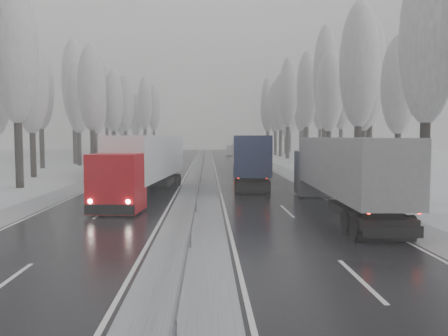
{
  "coord_description": "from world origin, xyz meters",
  "views": [
    {
      "loc": [
        0.69,
        -12.63,
        4.31
      ],
      "look_at": [
        1.8,
        16.49,
        2.2
      ],
      "focal_mm": 35.0,
      "sensor_mm": 36.0,
      "label": 1
    }
  ],
  "objects": [
    {
      "name": "tree_27",
      "position": [
        24.72,
        65.27,
        11.36
      ],
      "size": [
        3.6,
        3.6,
        17.62
      ],
      "color": "black",
      "rests_on": "ground"
    },
    {
      "name": "tree_33",
      "position": [
        19.77,
        93.21,
        9.26
      ],
      "size": [
        3.6,
        3.6,
        14.33
      ],
      "color": "black",
      "rests_on": "ground"
    },
    {
      "name": "tree_35",
      "position": [
        24.94,
        100.32,
        11.77
      ],
      "size": [
        3.6,
        3.6,
        18.25
      ],
      "color": "black",
      "rests_on": "ground"
    },
    {
      "name": "tree_73",
      "position": [
        -21.82,
        92.54,
        11.11
      ],
      "size": [
        3.6,
        3.6,
        17.22
      ],
      "color": "black",
      "rests_on": "ground"
    },
    {
      "name": "tree_70",
      "position": [
        -16.33,
        79.19,
        11.03
      ],
      "size": [
        3.6,
        3.6,
        17.09
      ],
      "color": "black",
      "rests_on": "ground"
    },
    {
      "name": "tree_23",
      "position": [
        23.31,
        49.6,
        8.77
      ],
      "size": [
        3.6,
        3.6,
        13.55
      ],
      "color": "black",
      "rests_on": "ground"
    },
    {
      "name": "tree_28",
      "position": [
        16.34,
        71.95,
        12.64
      ],
      "size": [
        3.6,
        3.6,
        19.62
      ],
      "color": "black",
      "rests_on": "ground"
    },
    {
      "name": "tree_37",
      "position": [
        24.02,
        110.16,
        10.56
      ],
      "size": [
        3.6,
        3.6,
        16.37
      ],
      "color": "black",
      "rests_on": "ground"
    },
    {
      "name": "shoulder_left",
      "position": [
        -10.2,
        30.0,
        0.02
      ],
      "size": [
        2.4,
        200.0,
        0.04
      ],
      "primitive_type": "cube",
      "color": "#ACB0B4",
      "rests_on": "ground"
    },
    {
      "name": "tree_22",
      "position": [
        17.02,
        45.6,
        10.24
      ],
      "size": [
        3.6,
        3.6,
        15.86
      ],
      "color": "black",
      "rests_on": "ground"
    },
    {
      "name": "tree_69",
      "position": [
        -21.42,
        73.11,
        12.46
      ],
      "size": [
        3.6,
        3.6,
        19.35
      ],
      "color": "black",
      "rests_on": "ground"
    },
    {
      "name": "carriageway_left",
      "position": [
        -5.25,
        30.0,
        0.01
      ],
      "size": [
        7.5,
        200.0,
        0.03
      ],
      "primitive_type": "cube",
      "color": "black",
      "rests_on": "ground"
    },
    {
      "name": "tree_20",
      "position": [
        17.9,
        35.17,
        10.14
      ],
      "size": [
        3.6,
        3.6,
        15.71
      ],
      "color": "black",
      "rests_on": "ground"
    },
    {
      "name": "tree_25",
      "position": [
        24.81,
        55.02,
        12.52
      ],
      "size": [
        3.6,
        3.6,
        19.44
      ],
      "color": "black",
      "rests_on": "ground"
    },
    {
      "name": "tree_31",
      "position": [
        22.48,
        85.7,
        11.97
      ],
      "size": [
        3.6,
        3.6,
        18.58
      ],
      "color": "black",
      "rests_on": "ground"
    },
    {
      "name": "tree_29",
      "position": [
        23.71,
        75.95,
        11.67
      ],
      "size": [
        3.6,
        3.6,
        18.11
      ],
      "color": "black",
      "rests_on": "ground"
    },
    {
      "name": "tree_32",
      "position": [
        16.63,
        89.21,
        11.18
      ],
      "size": [
        3.6,
        3.6,
        17.33
      ],
      "color": "black",
      "rests_on": "ground"
    },
    {
      "name": "tree_68",
      "position": [
        -16.58,
        69.11,
        10.75
      ],
      "size": [
        3.6,
        3.6,
        16.65
      ],
      "color": "black",
      "rests_on": "ground"
    },
    {
      "name": "tree_24",
      "position": [
        17.9,
        51.02,
        13.19
      ],
      "size": [
        3.6,
        3.6,
        20.49
      ],
      "color": "black",
      "rests_on": "ground"
    },
    {
      "name": "truck_grey_tarp",
      "position": [
        8.2,
        11.6,
        2.48
      ],
      "size": [
        3.16,
        16.64,
        4.25
      ],
      "rotation": [
        0.0,
        0.0,
        -0.03
      ],
      "color": "#49494D",
      "rests_on": "ground"
    },
    {
      "name": "tree_63",
      "position": [
        -21.85,
        47.73,
        10.89
      ],
      "size": [
        3.6,
        3.6,
        16.88
      ],
      "color": "black",
      "rests_on": "ground"
    },
    {
      "name": "tree_58",
      "position": [
        -15.13,
        24.57,
        11.1
      ],
      "size": [
        3.6,
        3.6,
        17.21
      ],
      "color": "black",
      "rests_on": "ground"
    },
    {
      "name": "carriageway_right",
      "position": [
        5.25,
        30.0,
        0.01
      ],
      "size": [
        7.5,
        200.0,
        0.03
      ],
      "primitive_type": "cube",
      "color": "black",
      "rests_on": "ground"
    },
    {
      "name": "tree_65",
      "position": [
        -20.05,
        56.71,
        12.55
      ],
      "size": [
        3.6,
        3.6,
        19.48
      ],
      "color": "black",
      "rests_on": "ground"
    },
    {
      "name": "tree_62",
      "position": [
        -13.94,
        43.73,
        10.36
      ],
      "size": [
        3.6,
        3.6,
        16.04
      ],
      "color": "black",
      "rests_on": "ground"
    },
    {
      "name": "tree_16",
      "position": [
        15.04,
        15.67,
        10.67
      ],
      "size": [
        3.6,
        3.6,
        16.53
      ],
      "color": "black",
      "rests_on": "ground"
    },
    {
      "name": "tree_21",
      "position": [
        20.12,
        39.17,
        12.0
      ],
      "size": [
        3.6,
        3.6,
        18.62
      ],
      "color": "black",
      "rests_on": "ground"
    },
    {
      "name": "shoulder_right",
      "position": [
        10.2,
        30.0,
        0.02
      ],
      "size": [
        2.4,
        200.0,
        0.04
      ],
      "primitive_type": "cube",
      "color": "#ACB0B4",
      "rests_on": "ground"
    },
    {
      "name": "tree_77",
      "position": [
        -19.66,
        112.72,
        9.26
      ],
      "size": [
        3.6,
        3.6,
        14.32
      ],
      "color": "black",
      "rests_on": "ground"
    },
    {
      "name": "tree_72",
      "position": [
        -18.93,
        88.54,
        9.76
      ],
      "size": [
        3.6,
        3.6,
        15.11
      ],
      "color": "black",
      "rests_on": "ground"
    },
    {
      "name": "tree_78",
      "position": [
        -17.56,
        115.31,
        12.59
      ],
      "size": [
        3.6,
        3.6,
        19.55
      ],
      "color": "black",
      "rests_on": "ground"
    },
    {
      "name": "tree_79",
      "position": [
        -20.33,
        119.31,
        11.01
      ],
      "size": [
        3.6,
        3.6,
        17.07
      ],
      "color": "black",
      "rests_on": "ground"
    },
    {
      "name": "tree_39",
      "position": [
        21.55,
        120.73,
        10.45
      ],
      "size": [
        3.6,
        3.6,
        16.19
      ],
      "color": "black",
      "rests_on": "ground"
    },
    {
      "name": "tree_34",
      "position": [
        15.73,
        96.32,
        11.37
      ],
      "size": [
        3.6,
        3.6,
        17.63
      ],
      "color": "black",
      "rests_on": "ground"
    },
    {
      "name": "median_guardrail",
      "position": [
        0.0,
        29.99,
        0.6
      ],
      "size": [
        0.12,
        200.0,
        0.76
      ],
      "color": "slate",
      "rests_on": "ground"
    },
    {
      "name": "tree_74",
      "position": [
        -15.07,
        99.33,
        12.67
      ],
      "size": [
        3.6,
        3.6,
        19.68
      ],
      "color": "black",
      "rests_on": "ground"
    },
    {
      "name": "tree_75",
      "position": [
        -24.2,
        103.33,
        11.99
      ],
      "size": [
        3.6,
        3.6,
        18.6
      ],
      "color": "black",
      "rests_on": "ground"
    },
    {
      "name": "tree_66",
      "position": [
        -18.16,
        62.35,
        9.84
      ],
      "size": [
        3.6,
        3.6,
        15.23
      ],
      "color": "black",
      "rests_on": "ground"
    },
    {
      "name": "truck_red_white",
      "position": [
        -3.66,
        18.29,
        2.55
      ],
      "size": [
        4.38,
        17.2,
        4.37
      ],
      "rotation": [
        0.0,
        0.0,
        -0.1
      ],
      "color": "#B80A11",
      "rests_on": "ground"
    },
    {
      "name": "ground",
      "position": [
        0.0,
        0.0,
        0.0
      ],
      "size": [
        260.0,
        260.0,
        0.0
      ],
      "primitive_type": "plane",
      "color": "silver",
      "rests_on": "ground"
    },
    {
      "name": "tree_30",
      "position": [
        16.56,
        81.7,
        11.52
      ],
      "size": [
        3.6,
        3.6,
        17.86
      ],
      "color": "black",
      "rests_on": "ground"
    },
    {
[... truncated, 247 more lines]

